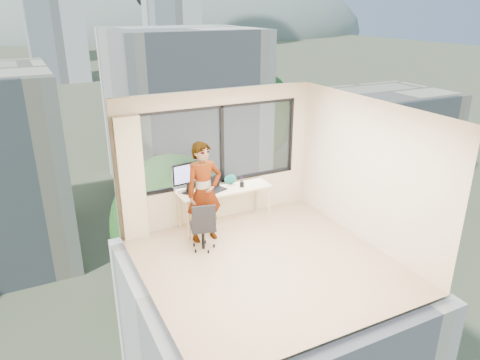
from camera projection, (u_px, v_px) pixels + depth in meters
floor at (267, 263)px, 7.55m from camera, size 4.00×4.00×0.01m
ceiling at (270, 110)px, 6.61m from camera, size 4.00×4.00×0.01m
wall_front at (351, 249)px, 5.41m from camera, size 4.00×0.01×2.60m
wall_left at (144, 217)px, 6.25m from camera, size 0.01×4.00×2.60m
wall_right at (367, 172)px, 7.91m from camera, size 0.01×4.00×2.60m
window_wall at (219, 145)px, 8.69m from camera, size 3.30×0.16×1.55m
curtain at (131, 180)px, 7.99m from camera, size 0.45×0.14×2.30m
desk at (225, 206)px, 8.80m from camera, size 1.80×0.60×0.75m
chair at (203, 225)px, 7.84m from camera, size 0.57×0.57×0.93m
person at (204, 192)px, 8.02m from camera, size 0.70×0.47×1.86m
monitor at (187, 178)px, 8.36m from camera, size 0.61×0.20×0.60m
game_console at (182, 189)px, 8.54m from camera, size 0.31×0.26×0.07m
laptop at (216, 185)px, 8.54m from camera, size 0.45×0.47×0.23m
cellphone at (206, 194)px, 8.39m from camera, size 0.11×0.08×0.01m
pen_cup at (242, 184)px, 8.72m from camera, size 0.10×0.10×0.11m
handbag at (230, 179)px, 8.84m from camera, size 0.27×0.18×0.19m
exterior_ground at (28, 82)px, 112.69m from camera, size 400.00×400.00×0.04m
near_bldg_b at (184, 110)px, 46.41m from camera, size 14.00×13.00×16.00m
near_bldg_c at (382, 140)px, 46.65m from camera, size 12.00×10.00×10.00m
far_tower_b at (53, 19)px, 110.57m from camera, size 13.00×13.00×30.00m
far_tower_c at (172, 22)px, 143.37m from camera, size 15.00×15.00×26.00m
hill_b at (166, 32)px, 321.06m from camera, size 300.00×220.00×96.00m
tree_b at (175, 241)px, 27.67m from camera, size 7.60×7.60×9.00m
tree_c at (259, 123)px, 53.32m from camera, size 8.40×8.40×10.00m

